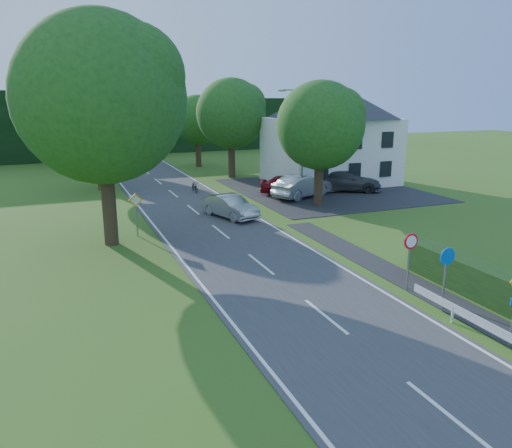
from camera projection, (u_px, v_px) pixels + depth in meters
name	position (u px, v px, depth m)	size (l,w,h in m)	color
road	(245.00, 252.00, 24.83)	(7.00, 80.00, 0.04)	#393A3C
parking_pad	(326.00, 190.00, 40.83)	(14.00, 16.00, 0.04)	#242527
line_edge_left	(181.00, 259.00, 23.65)	(0.12, 80.00, 0.01)	white
line_edge_right	(304.00, 244.00, 26.00)	(0.12, 80.00, 0.01)	white
line_centre	(245.00, 252.00, 24.82)	(0.12, 80.00, 0.01)	white
tree_main	(103.00, 132.00, 24.77)	(9.40, 9.40, 11.64)	#1C4B16
tree_left_far	(98.00, 137.00, 39.87)	(7.00, 7.00, 8.58)	#1C4B16
tree_right_far	(231.00, 128.00, 45.94)	(7.40, 7.40, 9.09)	#1C4B16
tree_left_back	(93.00, 130.00, 50.88)	(6.60, 6.60, 8.07)	#1C4B16
tree_right_back	(198.00, 131.00, 52.95)	(6.20, 6.20, 7.56)	#1C4B16
tree_right_mid	(320.00, 145.00, 33.99)	(7.00, 7.00, 8.58)	#1C4B16
treeline_right	(181.00, 125.00, 68.10)	(30.00, 5.00, 7.00)	black
house_white	(331.00, 132.00, 43.13)	(10.60, 8.40, 8.60)	white
streetlight	(301.00, 140.00, 35.59)	(2.03, 0.18, 8.00)	gray
sign_roundabout	(446.00, 266.00, 17.88)	(0.64, 0.08, 2.37)	gray
sign_speed_limit	(410.00, 248.00, 19.64)	(0.64, 0.11, 2.37)	gray
sign_priority_left	(136.00, 206.00, 27.23)	(0.78, 0.09, 2.44)	gray
moving_car	(230.00, 206.00, 31.53)	(1.51, 4.33, 1.43)	#ADACB1
motorcycle	(195.00, 186.00, 39.82)	(0.58, 1.65, 0.87)	black
parked_car_red	(290.00, 185.00, 38.52)	(1.83, 4.55, 1.55)	maroon
parked_car_silver_a	(302.00, 186.00, 37.65)	(1.81, 5.20, 1.71)	silver
parked_car_grey	(345.00, 181.00, 40.15)	(2.31, 5.67, 1.65)	#424347
parasol	(330.00, 176.00, 41.07)	(2.27, 2.32, 2.09)	red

